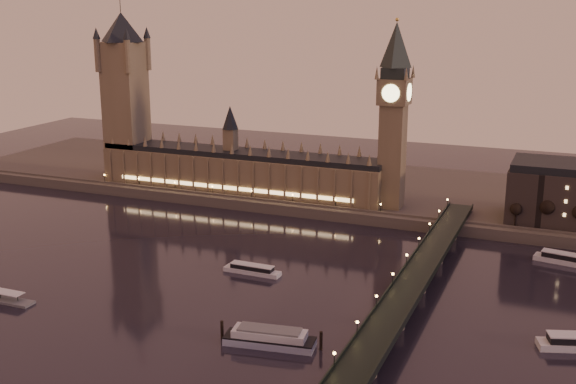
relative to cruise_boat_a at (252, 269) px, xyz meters
name	(u,v)px	position (x,y,z in m)	size (l,w,h in m)	color
ground	(202,276)	(-18.96, -11.68, -1.87)	(700.00, 700.00, 0.00)	black
far_embankment	(370,190)	(11.04, 153.32, 1.13)	(560.00, 130.00, 6.00)	#423D35
palace_of_westminster	(240,166)	(-59.08, 109.32, 19.84)	(180.00, 26.62, 52.00)	brown
victoria_tower	(125,87)	(-138.96, 109.32, 63.92)	(31.68, 31.68, 118.00)	brown
big_ben	(394,105)	(35.03, 109.31, 62.08)	(17.68, 17.68, 104.00)	brown
westminster_bridge	(406,296)	(72.65, -11.68, 3.65)	(13.20, 260.00, 15.30)	black
bare_tree_0	(515,207)	(103.15, 97.32, 14.37)	(6.74, 6.74, 13.70)	black
bare_tree_1	(545,210)	(117.95, 97.32, 14.37)	(6.74, 6.74, 13.70)	black
cruise_boat_a	(252,269)	(0.00, 0.00, 0.00)	(26.64, 6.22, 4.25)	silver
cruise_boat_b	(565,259)	(129.41, 66.77, 0.35)	(28.12, 11.69, 5.05)	silver
moored_barge	(270,338)	(35.44, -61.26, 1.04)	(37.18, 13.69, 6.88)	#8E99B5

